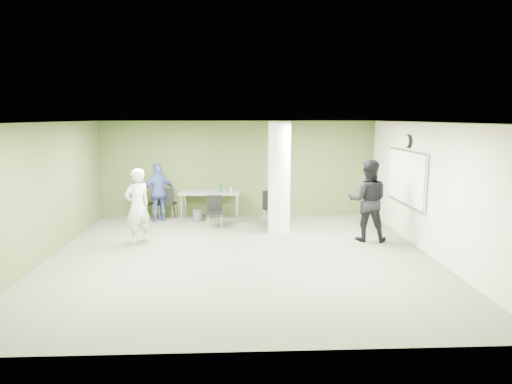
{
  "coord_description": "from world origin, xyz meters",
  "views": [
    {
      "loc": [
        -0.09,
        -9.3,
        2.9
      ],
      "look_at": [
        0.37,
        1.0,
        1.2
      ],
      "focal_mm": 32.0,
      "sensor_mm": 36.0,
      "label": 1
    }
  ],
  "objects_px": {
    "man_blue": "(159,192)",
    "folding_table": "(210,194)",
    "woman_white": "(138,206)",
    "chair_back_left": "(142,201)",
    "man_black": "(368,201)"
  },
  "relations": [
    {
      "from": "woman_white",
      "to": "folding_table",
      "type": "bearing_deg",
      "value": -167.62
    },
    {
      "from": "man_blue",
      "to": "chair_back_left",
      "type": "bearing_deg",
      "value": -46.93
    },
    {
      "from": "chair_back_left",
      "to": "man_blue",
      "type": "height_order",
      "value": "man_blue"
    },
    {
      "from": "woman_white",
      "to": "man_blue",
      "type": "xyz_separation_m",
      "value": [
        0.12,
        2.23,
        -0.05
      ]
    },
    {
      "from": "folding_table",
      "to": "woman_white",
      "type": "bearing_deg",
      "value": -120.13
    },
    {
      "from": "man_black",
      "to": "man_blue",
      "type": "relative_size",
      "value": 1.18
    },
    {
      "from": "chair_back_left",
      "to": "man_blue",
      "type": "distance_m",
      "value": 0.6
    },
    {
      "from": "chair_back_left",
      "to": "man_blue",
      "type": "relative_size",
      "value": 0.56
    },
    {
      "from": "chair_back_left",
      "to": "man_blue",
      "type": "bearing_deg",
      "value": 176.83
    },
    {
      "from": "folding_table",
      "to": "man_blue",
      "type": "height_order",
      "value": "man_blue"
    },
    {
      "from": "folding_table",
      "to": "man_blue",
      "type": "bearing_deg",
      "value": -173.43
    },
    {
      "from": "chair_back_left",
      "to": "woman_white",
      "type": "height_order",
      "value": "woman_white"
    },
    {
      "from": "man_black",
      "to": "folding_table",
      "type": "bearing_deg",
      "value": -18.04
    },
    {
      "from": "man_black",
      "to": "chair_back_left",
      "type": "bearing_deg",
      "value": -9.53
    },
    {
      "from": "man_blue",
      "to": "folding_table",
      "type": "bearing_deg",
      "value": 154.02
    }
  ]
}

